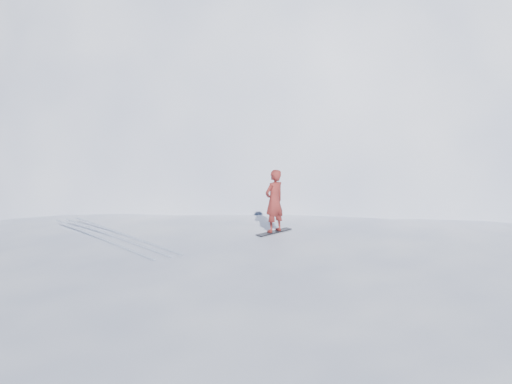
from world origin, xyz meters
TOP-DOWN VIEW (x-y plane):
  - ground at (0.00, 0.00)m, footprint 400.00×400.00m
  - near_ridge at (1.00, 3.00)m, footprint 36.00×28.00m
  - summit_peak at (22.00, 26.00)m, footprint 60.00×56.00m
  - peak_shoulder at (10.00, 20.00)m, footprint 28.00×24.00m
  - wind_bumps at (-0.56, 2.12)m, footprint 16.00×14.40m
  - snowboard at (2.14, 2.30)m, footprint 1.35×0.46m
  - snowboarder at (2.14, 2.30)m, footprint 0.76×0.56m
  - board_tracks at (-2.13, 4.68)m, footprint 1.92×5.91m

SIDE VIEW (x-z plane):
  - ground at x=0.00m, z-range 0.00..0.00m
  - near_ridge at x=1.00m, z-range -2.40..2.40m
  - summit_peak at x=22.00m, z-range -28.00..28.00m
  - peak_shoulder at x=10.00m, z-range -9.00..9.00m
  - wind_bumps at x=-0.56m, z-range -0.50..0.50m
  - snowboard at x=2.14m, z-range 2.40..2.42m
  - board_tracks at x=-2.13m, z-range 2.40..2.44m
  - snowboarder at x=2.14m, z-range 2.42..4.33m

